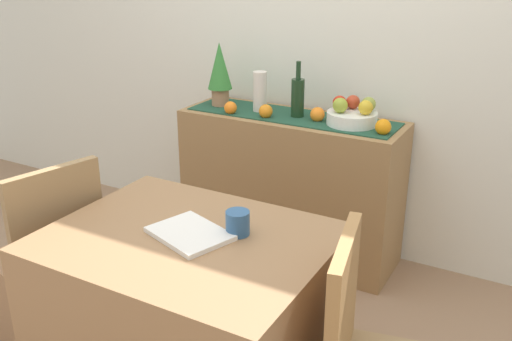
# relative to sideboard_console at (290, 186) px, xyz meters

# --- Properties ---
(ground_plane) EXTENTS (6.40, 6.40, 0.02)m
(ground_plane) POSITION_rel_sideboard_console_xyz_m (0.08, -0.92, -0.43)
(ground_plane) COLOR #977558
(ground_plane) RESTS_ON ground
(room_wall_rear) EXTENTS (6.40, 0.06, 2.70)m
(room_wall_rear) POSITION_rel_sideboard_console_xyz_m (0.08, 0.26, 0.93)
(room_wall_rear) COLOR silver
(room_wall_rear) RESTS_ON ground
(sideboard_console) EXTENTS (1.25, 0.42, 0.84)m
(sideboard_console) POSITION_rel_sideboard_console_xyz_m (0.00, 0.00, 0.00)
(sideboard_console) COLOR #997246
(sideboard_console) RESTS_ON ground
(table_runner) EXTENTS (1.18, 0.32, 0.01)m
(table_runner) POSITION_rel_sideboard_console_xyz_m (0.00, 0.00, 0.42)
(table_runner) COLOR #204A35
(table_runner) RESTS_ON sideboard_console
(fruit_bowl) EXTENTS (0.26, 0.26, 0.07)m
(fruit_bowl) POSITION_rel_sideboard_console_xyz_m (0.35, 0.00, 0.46)
(fruit_bowl) COLOR white
(fruit_bowl) RESTS_ON table_runner
(apple_left) EXTENTS (0.08, 0.08, 0.08)m
(apple_left) POSITION_rel_sideboard_console_xyz_m (0.30, -0.04, 0.53)
(apple_left) COLOR #93A633
(apple_left) RESTS_ON fruit_bowl
(apple_front) EXTENTS (0.08, 0.08, 0.08)m
(apple_front) POSITION_rel_sideboard_console_xyz_m (0.42, -0.02, 0.53)
(apple_front) COLOR gold
(apple_front) RESTS_ON fruit_bowl
(apple_right) EXTENTS (0.07, 0.07, 0.07)m
(apple_right) POSITION_rel_sideboard_console_xyz_m (0.27, 0.02, 0.53)
(apple_right) COLOR red
(apple_right) RESTS_ON fruit_bowl
(apple_center) EXTENTS (0.07, 0.07, 0.07)m
(apple_center) POSITION_rel_sideboard_console_xyz_m (0.33, 0.06, 0.53)
(apple_center) COLOR #B63C21
(apple_center) RESTS_ON fruit_bowl
(apple_rear) EXTENTS (0.08, 0.08, 0.08)m
(apple_rear) POSITION_rel_sideboard_console_xyz_m (0.42, 0.05, 0.53)
(apple_rear) COLOR #909C3E
(apple_rear) RESTS_ON fruit_bowl
(wine_bottle) EXTENTS (0.07, 0.07, 0.31)m
(wine_bottle) POSITION_rel_sideboard_console_xyz_m (0.03, -0.00, 0.53)
(wine_bottle) COLOR #19331B
(wine_bottle) RESTS_ON sideboard_console
(ceramic_vase) EXTENTS (0.08, 0.08, 0.23)m
(ceramic_vase) POSITION_rel_sideboard_console_xyz_m (-0.20, 0.00, 0.53)
(ceramic_vase) COLOR silver
(ceramic_vase) RESTS_ON sideboard_console
(potted_plant) EXTENTS (0.14, 0.14, 0.37)m
(potted_plant) POSITION_rel_sideboard_console_xyz_m (-0.46, 0.00, 0.63)
(potted_plant) COLOR #A87654
(potted_plant) RESTS_ON sideboard_console
(orange_loose_far) EXTENTS (0.08, 0.08, 0.08)m
(orange_loose_far) POSITION_rel_sideboard_console_xyz_m (0.16, -0.02, 0.46)
(orange_loose_far) COLOR orange
(orange_loose_far) RESTS_ON sideboard_console
(orange_loose_end) EXTENTS (0.08, 0.08, 0.08)m
(orange_loose_end) POSITION_rel_sideboard_console_xyz_m (-0.11, -0.10, 0.46)
(orange_loose_end) COLOR orange
(orange_loose_end) RESTS_ON sideboard_console
(orange_loose_near_bowl) EXTENTS (0.07, 0.07, 0.07)m
(orange_loose_near_bowl) POSITION_rel_sideboard_console_xyz_m (-0.32, -0.12, 0.45)
(orange_loose_near_bowl) COLOR orange
(orange_loose_near_bowl) RESTS_ON sideboard_console
(orange_loose_mid) EXTENTS (0.08, 0.08, 0.08)m
(orange_loose_mid) POSITION_rel_sideboard_console_xyz_m (0.54, -0.08, 0.46)
(orange_loose_mid) COLOR orange
(orange_loose_mid) RESTS_ON sideboard_console
(dining_table) EXTENTS (1.01, 0.78, 0.74)m
(dining_table) POSITION_rel_sideboard_console_xyz_m (0.21, -1.29, -0.05)
(dining_table) COLOR #996F49
(dining_table) RESTS_ON ground
(open_book) EXTENTS (0.33, 0.29, 0.02)m
(open_book) POSITION_rel_sideboard_console_xyz_m (0.22, -1.28, 0.33)
(open_book) COLOR white
(open_book) RESTS_ON dining_table
(coffee_cup) EXTENTS (0.09, 0.09, 0.09)m
(coffee_cup) POSITION_rel_sideboard_console_xyz_m (0.36, -1.18, 0.37)
(coffee_cup) COLOR #2D5887
(coffee_cup) RESTS_ON dining_table
(chair_near_window) EXTENTS (0.49, 0.49, 0.90)m
(chair_near_window) POSITION_rel_sideboard_console_xyz_m (-0.56, -1.29, -0.15)
(chair_near_window) COLOR #9D724E
(chair_near_window) RESTS_ON ground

